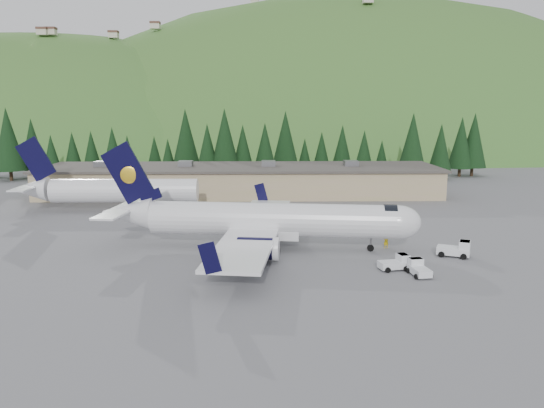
{
  "coord_description": "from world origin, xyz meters",
  "views": [
    {
      "loc": [
        -1.26,
        -57.7,
        15.7
      ],
      "look_at": [
        0.0,
        6.0,
        4.0
      ],
      "focal_mm": 35.0,
      "sensor_mm": 36.0,
      "label": 1
    }
  ],
  "objects_px": {
    "baggage_tug_a": "(396,263)",
    "baggage_tug_b": "(456,249)",
    "second_airliner": "(105,190)",
    "terminal_building": "(241,180)",
    "baggage_tug_c": "(418,268)",
    "airliner": "(264,221)",
    "ramp_worker": "(386,241)"
  },
  "relations": [
    {
      "from": "baggage_tug_b",
      "to": "ramp_worker",
      "type": "relative_size",
      "value": 2.28
    },
    {
      "from": "baggage_tug_b",
      "to": "ramp_worker",
      "type": "height_order",
      "value": "baggage_tug_b"
    },
    {
      "from": "airliner",
      "to": "ramp_worker",
      "type": "height_order",
      "value": "airliner"
    },
    {
      "from": "baggage_tug_b",
      "to": "terminal_building",
      "type": "height_order",
      "value": "terminal_building"
    },
    {
      "from": "terminal_building",
      "to": "airliner",
      "type": "bearing_deg",
      "value": -84.02
    },
    {
      "from": "airliner",
      "to": "second_airliner",
      "type": "distance_m",
      "value": 32.38
    },
    {
      "from": "baggage_tug_c",
      "to": "second_airliner",
      "type": "bearing_deg",
      "value": 42.55
    },
    {
      "from": "baggage_tug_c",
      "to": "airliner",
      "type": "bearing_deg",
      "value": 47.88
    },
    {
      "from": "ramp_worker",
      "to": "terminal_building",
      "type": "bearing_deg",
      "value": -81.7
    },
    {
      "from": "airliner",
      "to": "baggage_tug_b",
      "type": "relative_size",
      "value": 9.66
    },
    {
      "from": "baggage_tug_c",
      "to": "baggage_tug_b",
      "type": "bearing_deg",
      "value": -51.44
    },
    {
      "from": "second_airliner",
      "to": "baggage_tug_c",
      "type": "relative_size",
      "value": 9.45
    },
    {
      "from": "terminal_building",
      "to": "ramp_worker",
      "type": "relative_size",
      "value": 43.32
    },
    {
      "from": "baggage_tug_c",
      "to": "ramp_worker",
      "type": "height_order",
      "value": "ramp_worker"
    },
    {
      "from": "ramp_worker",
      "to": "airliner",
      "type": "bearing_deg",
      "value": -17.54
    },
    {
      "from": "second_airliner",
      "to": "terminal_building",
      "type": "height_order",
      "value": "second_airliner"
    },
    {
      "from": "baggage_tug_a",
      "to": "baggage_tug_b",
      "type": "bearing_deg",
      "value": 18.39
    },
    {
      "from": "baggage_tug_a",
      "to": "terminal_building",
      "type": "bearing_deg",
      "value": 98.1
    },
    {
      "from": "baggage_tug_b",
      "to": "baggage_tug_c",
      "type": "relative_size",
      "value": 1.28
    },
    {
      "from": "baggage_tug_b",
      "to": "terminal_building",
      "type": "distance_m",
      "value": 48.31
    },
    {
      "from": "baggage_tug_a",
      "to": "baggage_tug_b",
      "type": "relative_size",
      "value": 0.83
    },
    {
      "from": "second_airliner",
      "to": "baggage_tug_a",
      "type": "distance_m",
      "value": 47.6
    },
    {
      "from": "airliner",
      "to": "baggage_tug_c",
      "type": "xyz_separation_m",
      "value": [
        14.61,
        -9.94,
        -2.53
      ]
    },
    {
      "from": "airliner",
      "to": "baggage_tug_b",
      "type": "bearing_deg",
      "value": -3.28
    },
    {
      "from": "airliner",
      "to": "ramp_worker",
      "type": "relative_size",
      "value": 21.99
    },
    {
      "from": "baggage_tug_a",
      "to": "baggage_tug_c",
      "type": "bearing_deg",
      "value": -58.15
    },
    {
      "from": "second_airliner",
      "to": "terminal_building",
      "type": "relative_size",
      "value": 0.39
    },
    {
      "from": "airliner",
      "to": "baggage_tug_a",
      "type": "xyz_separation_m",
      "value": [
        12.93,
        -8.2,
        -2.5
      ]
    },
    {
      "from": "baggage_tug_a",
      "to": "baggage_tug_c",
      "type": "height_order",
      "value": "baggage_tug_a"
    },
    {
      "from": "baggage_tug_a",
      "to": "ramp_worker",
      "type": "bearing_deg",
      "value": 71.9
    },
    {
      "from": "baggage_tug_b",
      "to": "ramp_worker",
      "type": "distance_m",
      "value": 7.59
    },
    {
      "from": "ramp_worker",
      "to": "second_airliner",
      "type": "bearing_deg",
      "value": -47.07
    }
  ]
}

